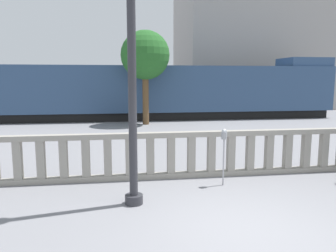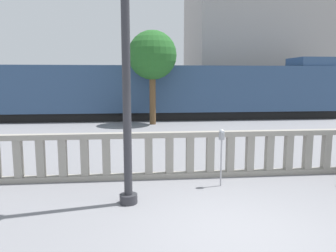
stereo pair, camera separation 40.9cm
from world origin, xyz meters
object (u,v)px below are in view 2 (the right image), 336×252
Objects in this scene: parking_meter at (222,142)px; tree_left at (152,56)px; train_near at (153,91)px; lamppost at (126,61)px.

tree_left is (-1.06, 11.46, 2.85)m from parking_meter.
train_near is at bearing 85.58° from tree_left.
train_near is (1.43, 14.91, -1.20)m from lamppost.
train_near reaches higher than parking_meter.
train_near is 4.73× the size of tree_left.
parking_meter is (2.30, 0.93, -1.90)m from lamppost.
lamppost reaches higher than parking_meter.
parking_meter is 14.03m from train_near.
tree_left reaches higher than train_near.
parking_meter is 0.06× the size of train_near.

